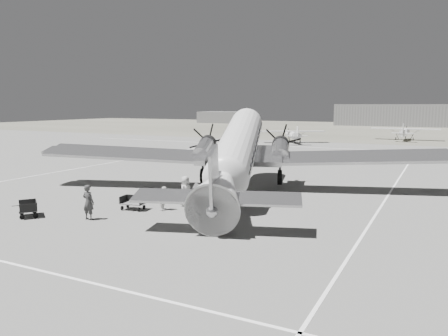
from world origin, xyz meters
TOP-DOWN VIEW (x-y plane):
  - ground at (0.00, 0.00)m, footprint 260.00×260.00m
  - taxi_line_near at (0.00, -14.00)m, footprint 60.00×0.15m
  - taxi_line_right at (12.00, 0.00)m, footprint 0.15×80.00m
  - taxi_line_left at (-18.00, 10.00)m, footprint 0.15×60.00m
  - taxi_line_horizon at (0.00, 40.00)m, footprint 90.00×0.15m
  - grass_infield at (0.00, 95.00)m, footprint 260.00×90.00m
  - hangar_main at (5.00, 120.00)m, footprint 42.00×14.00m
  - shed_secondary at (-55.00, 115.00)m, footprint 18.00×10.00m
  - dc3_airliner at (2.08, 2.84)m, footprint 37.20×31.13m
  - light_plane_left at (-7.77, 46.20)m, footprint 14.32×13.47m
  - light_plane_right at (8.84, 60.93)m, footprint 12.17×9.92m
  - baggage_cart_near at (-1.67, -4.29)m, footprint 1.65×1.28m
  - baggage_cart_far at (-6.08, -8.38)m, footprint 1.94×1.85m
  - ground_crew at (-2.40, -7.32)m, footprint 0.76×0.51m
  - ramp_agent at (0.11, -3.44)m, footprint 0.71×0.83m
  - passenger at (0.69, -1.94)m, footprint 0.63×0.96m

SIDE VIEW (x-z plane):
  - ground at x=0.00m, z-range 0.00..0.00m
  - grass_infield at x=0.00m, z-range 0.00..0.01m
  - taxi_line_near at x=0.00m, z-range 0.00..0.01m
  - taxi_line_right at x=12.00m, z-range 0.00..0.01m
  - taxi_line_left at x=-18.00m, z-range 0.00..0.01m
  - taxi_line_horizon at x=0.00m, z-range 0.00..0.01m
  - baggage_cart_near at x=-1.67m, z-range 0.00..0.85m
  - baggage_cart_far at x=-6.08m, z-range 0.00..0.90m
  - ramp_agent at x=0.11m, z-range 0.00..1.48m
  - passenger at x=0.69m, z-range 0.00..1.94m
  - ground_crew at x=-2.40m, z-range 0.00..2.02m
  - light_plane_left at x=-7.77m, z-range 0.00..2.35m
  - light_plane_right at x=8.84m, z-range 0.00..2.50m
  - shed_secondary at x=-55.00m, z-range 0.00..4.00m
  - dc3_airliner at x=2.08m, z-range 0.00..6.05m
  - hangar_main at x=5.00m, z-range 0.00..6.60m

